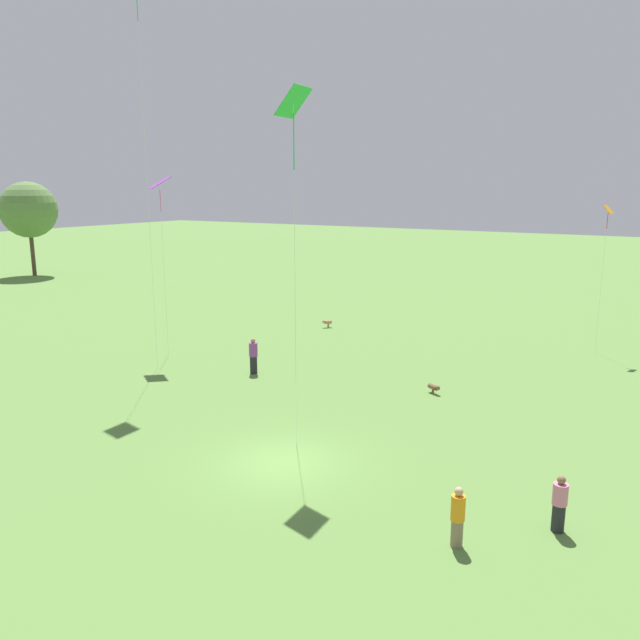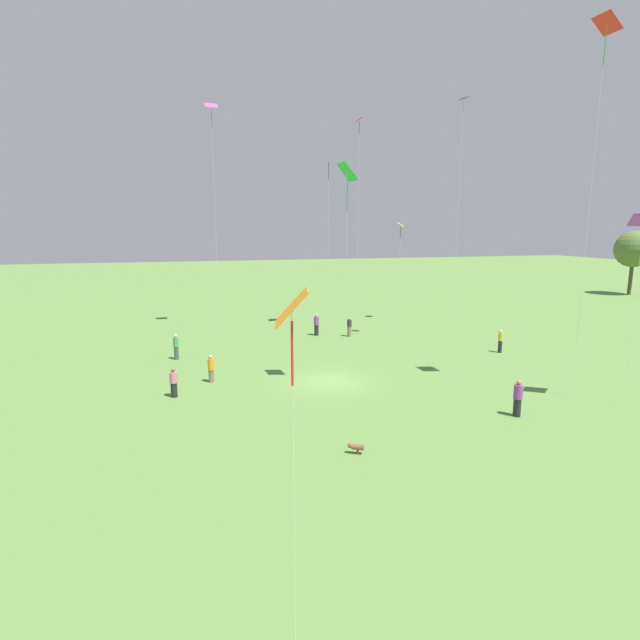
{
  "view_description": "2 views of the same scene",
  "coord_description": "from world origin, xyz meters",
  "px_view_note": "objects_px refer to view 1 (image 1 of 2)",
  "views": [
    {
      "loc": [
        -16.89,
        -11.92,
        9.6
      ],
      "look_at": [
        -0.52,
        -1.9,
        5.5
      ],
      "focal_mm": 35.0,
      "sensor_mm": 36.0,
      "label": 1
    },
    {
      "loc": [
        28.55,
        -8.59,
        9.4
      ],
      "look_at": [
        -6.88,
        1.31,
        2.61
      ],
      "focal_mm": 28.0,
      "sensor_mm": 36.0,
      "label": 2
    }
  ],
  "objects_px": {
    "kite_2": "(608,218)",
    "kite_7": "(160,187)",
    "dog_0": "(434,387)",
    "dog_1": "(327,322)",
    "person_4": "(253,356)",
    "person_0": "(559,504)",
    "person_5": "(458,517)",
    "kite_1": "(294,112)"
  },
  "relations": [
    {
      "from": "kite_2",
      "to": "kite_7",
      "type": "height_order",
      "value": "kite_7"
    },
    {
      "from": "dog_0",
      "to": "dog_1",
      "type": "relative_size",
      "value": 1.1
    },
    {
      "from": "person_4",
      "to": "kite_2",
      "type": "height_order",
      "value": "kite_2"
    },
    {
      "from": "dog_1",
      "to": "person_0",
      "type": "bearing_deg",
      "value": 176.92
    },
    {
      "from": "person_4",
      "to": "kite_2",
      "type": "relative_size",
      "value": 0.22
    },
    {
      "from": "dog_1",
      "to": "kite_2",
      "type": "bearing_deg",
      "value": -129.35
    },
    {
      "from": "person_5",
      "to": "kite_1",
      "type": "bearing_deg",
      "value": -159.67
    },
    {
      "from": "kite_1",
      "to": "kite_2",
      "type": "height_order",
      "value": "kite_1"
    },
    {
      "from": "person_5",
      "to": "kite_7",
      "type": "relative_size",
      "value": 0.17
    },
    {
      "from": "kite_7",
      "to": "person_4",
      "type": "bearing_deg",
      "value": 76.06
    },
    {
      "from": "person_0",
      "to": "kite_1",
      "type": "distance_m",
      "value": 14.97
    },
    {
      "from": "person_5",
      "to": "kite_1",
      "type": "relative_size",
      "value": 0.13
    },
    {
      "from": "person_0",
      "to": "dog_0",
      "type": "distance_m",
      "value": 12.15
    },
    {
      "from": "person_5",
      "to": "dog_0",
      "type": "distance_m",
      "value": 12.94
    },
    {
      "from": "kite_2",
      "to": "kite_7",
      "type": "xyz_separation_m",
      "value": [
        -13.69,
        21.11,
        1.73
      ]
    },
    {
      "from": "person_5",
      "to": "dog_0",
      "type": "xyz_separation_m",
      "value": [
        11.82,
        5.25,
        -0.55
      ]
    },
    {
      "from": "person_4",
      "to": "dog_0",
      "type": "relative_size",
      "value": 2.78
    },
    {
      "from": "person_4",
      "to": "kite_7",
      "type": "distance_m",
      "value": 10.81
    },
    {
      "from": "kite_1",
      "to": "kite_2",
      "type": "xyz_separation_m",
      "value": [
        20.45,
        -7.67,
        -4.23
      ]
    },
    {
      "from": "person_0",
      "to": "dog_0",
      "type": "relative_size",
      "value": 2.48
    },
    {
      "from": "person_0",
      "to": "kite_7",
      "type": "relative_size",
      "value": 0.17
    },
    {
      "from": "person_5",
      "to": "dog_1",
      "type": "height_order",
      "value": "person_5"
    },
    {
      "from": "dog_0",
      "to": "person_4",
      "type": "bearing_deg",
      "value": -51.03
    },
    {
      "from": "kite_2",
      "to": "person_0",
      "type": "bearing_deg",
      "value": -116.98
    },
    {
      "from": "kite_1",
      "to": "dog_1",
      "type": "distance_m",
      "value": 23.31
    },
    {
      "from": "person_5",
      "to": "kite_2",
      "type": "xyz_separation_m",
      "value": [
        23.95,
        -0.1,
        7.02
      ]
    },
    {
      "from": "person_5",
      "to": "kite_1",
      "type": "height_order",
      "value": "kite_1"
    },
    {
      "from": "person_5",
      "to": "dog_1",
      "type": "distance_m",
      "value": 27.24
    },
    {
      "from": "person_4",
      "to": "person_5",
      "type": "xyz_separation_m",
      "value": [
        -9.97,
        -14.56,
        -0.08
      ]
    },
    {
      "from": "person_0",
      "to": "person_5",
      "type": "height_order",
      "value": "person_5"
    },
    {
      "from": "person_5",
      "to": "kite_2",
      "type": "distance_m",
      "value": 24.96
    },
    {
      "from": "person_0",
      "to": "person_4",
      "type": "height_order",
      "value": "person_4"
    },
    {
      "from": "kite_1",
      "to": "dog_0",
      "type": "bearing_deg",
      "value": -154.53
    },
    {
      "from": "dog_0",
      "to": "dog_1",
      "type": "xyz_separation_m",
      "value": [
        9.55,
        11.62,
        0.07
      ]
    },
    {
      "from": "person_0",
      "to": "kite_1",
      "type": "bearing_deg",
      "value": 16.28
    },
    {
      "from": "person_4",
      "to": "dog_0",
      "type": "distance_m",
      "value": 9.51
    },
    {
      "from": "kite_7",
      "to": "kite_2",
      "type": "bearing_deg",
      "value": 111.55
    },
    {
      "from": "kite_7",
      "to": "dog_1",
      "type": "relative_size",
      "value": 16.32
    },
    {
      "from": "person_4",
      "to": "kite_7",
      "type": "relative_size",
      "value": 0.19
    },
    {
      "from": "person_0",
      "to": "person_4",
      "type": "xyz_separation_m",
      "value": [
        7.74,
        16.76,
        0.11
      ]
    },
    {
      "from": "person_5",
      "to": "kite_2",
      "type": "bearing_deg",
      "value": 134.9
    },
    {
      "from": "person_5",
      "to": "dog_0",
      "type": "bearing_deg",
      "value": 159.11
    }
  ]
}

